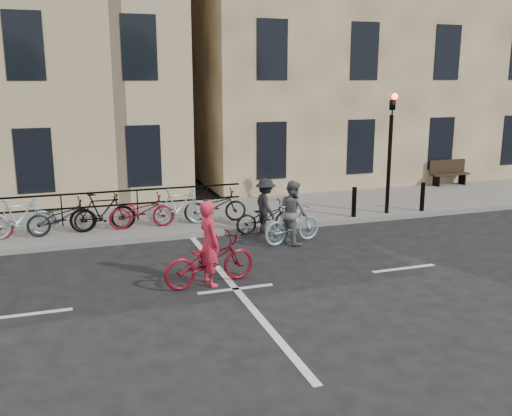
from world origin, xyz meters
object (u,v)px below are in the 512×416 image
object	(u,v)px
traffic_light	(391,138)
cyclist_grey	(293,218)
bench	(448,171)
cyclist_pink	(210,256)
cyclist_dark	(266,212)

from	to	relation	value
traffic_light	cyclist_grey	distance (m)	4.51
bench	cyclist_pink	bearing A→B (deg)	-147.49
traffic_light	bench	world-z (taller)	traffic_light
bench	cyclist_grey	xyz separation A→B (m)	(-8.62, -5.01, -0.00)
traffic_light	bench	distance (m)	6.14
bench	cyclist_pink	distance (m)	13.55
traffic_light	cyclist_pink	bearing A→B (deg)	-149.58
traffic_light	cyclist_grey	world-z (taller)	traffic_light
traffic_light	cyclist_grey	size ratio (longest dim) A/B	2.18
cyclist_pink	cyclist_grey	xyz separation A→B (m)	(2.81, 2.27, 0.05)
bench	cyclist_pink	size ratio (longest dim) A/B	0.76
bench	cyclist_pink	xyz separation A→B (m)	(-11.43, -7.28, -0.05)
traffic_light	bench	size ratio (longest dim) A/B	2.44
cyclist_dark	traffic_light	bearing A→B (deg)	-85.40
bench	cyclist_dark	bearing A→B (deg)	-156.80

